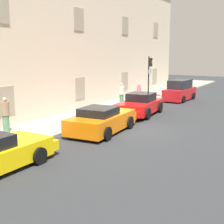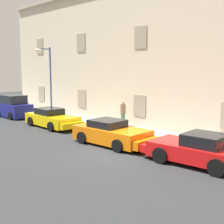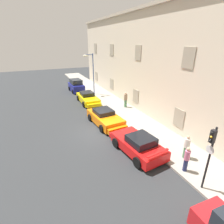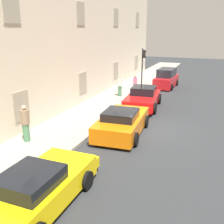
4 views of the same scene
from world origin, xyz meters
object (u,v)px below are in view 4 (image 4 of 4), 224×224
Objects in this scene: sportscar_yellow_flank at (123,122)px; sportscar_red_lead at (41,186)px; pedestrian_bystander at (25,123)px; sportscar_white_middle at (142,99)px; hatchback_parked at (166,79)px; pedestrian_strolling at (120,86)px; traffic_light at (143,63)px; pedestrian_admiring at (135,84)px.

sportscar_red_lead is at bearing 177.08° from sportscar_yellow_flank.
sportscar_white_middle is at bearing -23.50° from pedestrian_bystander.
pedestrian_strolling reaches higher than hatchback_parked.
traffic_light is (16.13, 1.23, 2.02)m from sportscar_red_lead.
sportscar_white_middle is 1.31× the size of traffic_light.
sportscar_white_middle is 8.79m from pedestrian_bystander.
pedestrian_strolling is at bearing 21.51° from sportscar_yellow_flank.
sportscar_yellow_flank is at bearing -158.49° from pedestrian_strolling.
pedestrian_admiring reaches higher than sportscar_white_middle.
sportscar_red_lead is 16.30m from traffic_light.
traffic_light is at bearing -10.16° from pedestrian_bystander.
sportscar_white_middle reaches higher than sportscar_red_lead.
pedestrian_admiring is at bearing 170.02° from traffic_light.
pedestrian_admiring is (8.05, 1.82, 0.38)m from sportscar_yellow_flank.
pedestrian_strolling is at bearing 152.18° from traffic_light.
sportscar_red_lead is at bearing -135.93° from pedestrian_bystander.
pedestrian_strolling is at bearing -5.71° from pedestrian_bystander.
traffic_light is 2.21× the size of pedestrian_admiring.
pedestrian_admiring is at bearing 5.72° from sportscar_red_lead.
hatchback_parked reaches higher than sportscar_red_lead.
pedestrian_bystander is at bearing 169.84° from traffic_light.
sportscar_red_lead is 14.83m from pedestrian_admiring.
traffic_light is (-3.12, 1.46, 1.81)m from hatchback_parked.
pedestrian_bystander reaches higher than pedestrian_strolling.
traffic_light reaches higher than pedestrian_strolling.
sportscar_red_lead is 19.25m from hatchback_parked.
traffic_light is at bearing 154.86° from hatchback_parked.
sportscar_red_lead is 6.71m from sportscar_yellow_flank.
sportscar_yellow_flank is at bearing -176.30° from sportscar_white_middle.
sportscar_white_middle is at bearing -164.34° from traffic_light.
traffic_light reaches higher than pedestrian_bystander.
pedestrian_bystander is at bearing 44.07° from sportscar_red_lead.
pedestrian_bystander is at bearing 166.67° from hatchback_parked.
pedestrian_admiring is 1.36m from pedestrian_strolling.
pedestrian_bystander is (-11.16, 2.00, 0.06)m from pedestrian_admiring.
pedestrian_bystander is at bearing 169.82° from pedestrian_admiring.
traffic_light is 2.14m from pedestrian_admiring.
sportscar_yellow_flank is 9.77m from traffic_light.
sportscar_red_lead is at bearing -174.28° from pedestrian_admiring.
hatchback_parked is 2.40× the size of pedestrian_strolling.
sportscar_white_middle reaches higher than sportscar_yellow_flank.
sportscar_red_lead is at bearing 179.32° from hatchback_parked.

